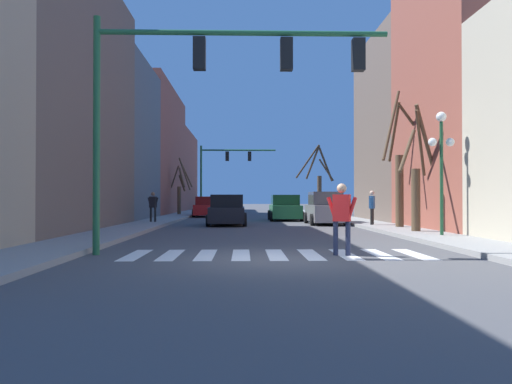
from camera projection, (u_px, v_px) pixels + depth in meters
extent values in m
plane|color=#4C4C4F|center=(279.00, 260.00, 11.79)|extent=(240.00, 240.00, 0.00)
cube|color=gray|center=(24.00, 257.00, 11.63)|extent=(2.18, 90.00, 0.15)
cube|color=#66564C|center=(31.00, 97.00, 21.63)|extent=(6.00, 13.51, 11.68)
cube|color=#515B66|center=(104.00, 142.00, 32.84)|extent=(6.00, 8.94, 10.35)
cube|color=#934C3D|center=(142.00, 152.00, 45.24)|extent=(6.00, 15.87, 11.29)
cube|color=#934C3D|center=(167.00, 172.00, 60.26)|extent=(6.00, 14.21, 9.34)
cube|color=#934C3D|center=(486.00, 81.00, 22.40)|extent=(6.00, 8.59, 13.49)
cube|color=#66564C|center=(417.00, 130.00, 31.18)|extent=(6.00, 9.00, 11.49)
cube|color=white|center=(136.00, 255.00, 12.76)|extent=(0.45, 2.60, 0.01)
cube|color=white|center=(171.00, 255.00, 12.78)|extent=(0.45, 2.60, 0.01)
cube|color=white|center=(206.00, 255.00, 12.80)|extent=(0.45, 2.60, 0.01)
cube|color=white|center=(241.00, 255.00, 12.82)|extent=(0.45, 2.60, 0.01)
cube|color=white|center=(276.00, 255.00, 12.85)|extent=(0.45, 2.60, 0.01)
cube|color=white|center=(311.00, 254.00, 12.87)|extent=(0.45, 2.60, 0.01)
cube|color=white|center=(345.00, 254.00, 12.89)|extent=(0.45, 2.60, 0.01)
cube|color=white|center=(380.00, 254.00, 12.92)|extent=(0.45, 2.60, 0.01)
cube|color=white|center=(414.00, 254.00, 12.94)|extent=(0.45, 2.60, 0.01)
cylinder|color=#236038|center=(97.00, 135.00, 12.84)|extent=(0.18, 0.18, 6.16)
cylinder|color=#236038|center=(243.00, 33.00, 12.97)|extent=(7.55, 0.14, 0.14)
cube|color=black|center=(199.00, 54.00, 12.94)|extent=(0.32, 0.28, 0.84)
cube|color=black|center=(286.00, 54.00, 12.99)|extent=(0.32, 0.28, 0.84)
cube|color=black|center=(358.00, 55.00, 13.04)|extent=(0.32, 0.28, 0.84)
cylinder|color=#236038|center=(201.00, 180.00, 44.61)|extent=(0.18, 0.18, 6.19)
cylinder|color=#236038|center=(238.00, 150.00, 44.73)|extent=(6.68, 0.14, 0.14)
cube|color=black|center=(227.00, 156.00, 44.70)|extent=(0.32, 0.28, 0.84)
cube|color=black|center=(250.00, 156.00, 44.75)|extent=(0.32, 0.28, 0.84)
cylinder|color=#1E4C2D|center=(442.00, 178.00, 17.76)|extent=(0.12, 0.12, 4.04)
sphere|color=white|center=(441.00, 117.00, 17.79)|extent=(0.36, 0.36, 0.36)
sphere|color=white|center=(432.00, 142.00, 17.77)|extent=(0.31, 0.31, 0.31)
sphere|color=white|center=(450.00, 142.00, 17.78)|extent=(0.31, 0.31, 0.31)
cube|color=gray|center=(325.00, 213.00, 27.94)|extent=(1.76, 4.32, 0.91)
cube|color=#464648|center=(325.00, 198.00, 27.95)|extent=(1.62, 2.25, 0.74)
cylinder|color=black|center=(306.00, 218.00, 29.25)|extent=(0.22, 0.64, 0.64)
cylinder|color=black|center=(337.00, 218.00, 29.30)|extent=(0.22, 0.64, 0.64)
cylinder|color=black|center=(313.00, 220.00, 26.58)|extent=(0.22, 0.64, 0.64)
cylinder|color=black|center=(346.00, 220.00, 26.62)|extent=(0.22, 0.64, 0.64)
cube|color=red|center=(208.00, 210.00, 39.69)|extent=(1.88, 4.62, 0.79)
cube|color=maroon|center=(208.00, 201.00, 39.70)|extent=(1.73, 2.40, 0.64)
cylinder|color=black|center=(197.00, 212.00, 41.09)|extent=(0.22, 0.64, 0.64)
cylinder|color=black|center=(220.00, 212.00, 41.14)|extent=(0.22, 0.64, 0.64)
cylinder|color=black|center=(194.00, 213.00, 38.23)|extent=(0.22, 0.64, 0.64)
cylinder|color=black|center=(219.00, 213.00, 38.28)|extent=(0.22, 0.64, 0.64)
cube|color=black|center=(227.00, 214.00, 27.09)|extent=(1.85, 4.33, 0.81)
cube|color=black|center=(227.00, 201.00, 27.10)|extent=(1.70, 2.25, 0.67)
cylinder|color=black|center=(245.00, 220.00, 25.77)|extent=(0.22, 0.64, 0.64)
cylinder|color=black|center=(208.00, 220.00, 25.72)|extent=(0.22, 0.64, 0.64)
cylinder|color=black|center=(245.00, 218.00, 28.45)|extent=(0.22, 0.64, 0.64)
cylinder|color=black|center=(212.00, 218.00, 28.41)|extent=(0.22, 0.64, 0.64)
cube|color=#236B38|center=(285.00, 211.00, 32.94)|extent=(1.88, 4.32, 0.83)
cube|color=#133A1E|center=(285.00, 200.00, 32.95)|extent=(1.73, 2.25, 0.68)
cylinder|color=black|center=(269.00, 215.00, 34.25)|extent=(0.22, 0.64, 0.64)
cylinder|color=black|center=(297.00, 215.00, 34.30)|extent=(0.22, 0.64, 0.64)
cylinder|color=black|center=(272.00, 216.00, 31.57)|extent=(0.22, 0.64, 0.64)
cylinder|color=black|center=(302.00, 216.00, 31.62)|extent=(0.22, 0.64, 0.64)
cylinder|color=#282D47|center=(348.00, 239.00, 12.63)|extent=(0.13, 0.13, 0.87)
cylinder|color=#282D47|center=(336.00, 238.00, 12.74)|extent=(0.13, 0.13, 0.87)
cube|color=red|center=(342.00, 208.00, 12.70)|extent=(0.48, 0.38, 0.68)
sphere|color=tan|center=(342.00, 188.00, 12.70)|extent=(0.24, 0.24, 0.24)
cylinder|color=red|center=(351.00, 210.00, 12.61)|extent=(0.31, 0.20, 0.66)
cylinder|color=red|center=(332.00, 210.00, 12.78)|extent=(0.31, 0.20, 0.66)
cylinder|color=black|center=(155.00, 215.00, 27.83)|extent=(0.12, 0.12, 0.79)
cylinder|color=black|center=(151.00, 215.00, 27.94)|extent=(0.12, 0.12, 0.79)
cube|color=black|center=(153.00, 202.00, 27.89)|extent=(0.44, 0.36, 0.62)
sphere|color=#8C664C|center=(153.00, 194.00, 27.90)|extent=(0.22, 0.22, 0.22)
cylinder|color=black|center=(156.00, 203.00, 27.80)|extent=(0.28, 0.19, 0.60)
cylinder|color=black|center=(150.00, 203.00, 27.97)|extent=(0.28, 0.19, 0.60)
cylinder|color=black|center=(371.00, 217.00, 24.70)|extent=(0.12, 0.12, 0.80)
cylinder|color=black|center=(373.00, 216.00, 24.96)|extent=(0.12, 0.12, 0.80)
cube|color=#235693|center=(372.00, 202.00, 24.84)|extent=(0.37, 0.45, 0.63)
sphere|color=beige|center=(372.00, 193.00, 24.84)|extent=(0.22, 0.22, 0.22)
cylinder|color=#235693|center=(371.00, 203.00, 24.63)|extent=(0.20, 0.28, 0.61)
cylinder|color=#235693|center=(373.00, 203.00, 25.04)|extent=(0.20, 0.28, 0.61)
cylinder|color=brown|center=(416.00, 200.00, 19.94)|extent=(0.35, 0.35, 2.49)
cylinder|color=brown|center=(407.00, 151.00, 19.37)|extent=(1.13, 1.33, 1.86)
cylinder|color=brown|center=(420.00, 144.00, 20.67)|extent=(0.96, 1.52, 2.64)
cylinder|color=brown|center=(425.00, 139.00, 20.54)|extent=(1.33, 1.29, 2.77)
cylinder|color=#473828|center=(319.00, 194.00, 45.33)|extent=(0.40, 0.40, 3.36)
cylinder|color=#473828|center=(326.00, 170.00, 45.26)|extent=(1.37, 0.39, 2.06)
cylinder|color=#473828|center=(313.00, 162.00, 45.66)|extent=(1.29, 0.81, 3.10)
cylinder|color=#473828|center=(326.00, 164.00, 45.53)|extent=(1.39, 0.51, 3.10)
cylinder|color=#473828|center=(308.00, 162.00, 45.84)|extent=(2.14, 1.21, 3.11)
cylinder|color=brown|center=(179.00, 200.00, 41.83)|extent=(0.31, 0.31, 2.30)
cylinder|color=brown|center=(186.00, 173.00, 42.30)|extent=(1.09, 0.98, 2.43)
cylinder|color=brown|center=(185.00, 174.00, 41.70)|extent=(1.07, 0.46, 2.76)
cylinder|color=brown|center=(175.00, 177.00, 42.50)|extent=(0.94, 1.45, 1.95)
cylinder|color=brown|center=(182.00, 183.00, 42.41)|extent=(0.48, 1.26, 1.39)
cylinder|color=brown|center=(182.00, 177.00, 41.47)|extent=(0.69, 0.94, 1.72)
cylinder|color=brown|center=(399.00, 191.00, 22.96)|extent=(0.37, 0.37, 3.30)
cylinder|color=brown|center=(394.00, 132.00, 23.47)|extent=(0.32, 1.08, 2.72)
cylinder|color=brown|center=(391.00, 125.00, 22.47)|extent=(1.16, 1.18, 3.34)
cylinder|color=brown|center=(420.00, 133.00, 23.30)|extent=(2.20, 0.75, 2.60)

